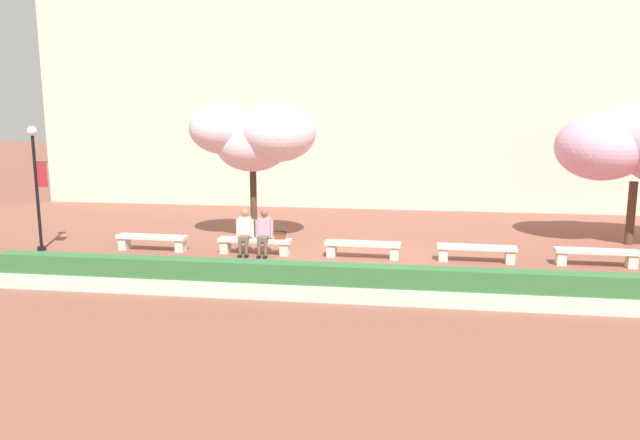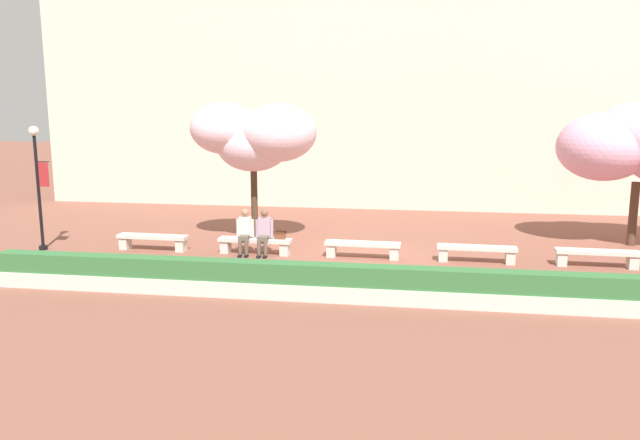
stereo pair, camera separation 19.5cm
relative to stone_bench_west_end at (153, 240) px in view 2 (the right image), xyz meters
The scene contains 13 objects.
ground_plane 6.16m from the stone_bench_west_end, ahead, with size 100.00×100.00×0.00m, color brown.
building_facade 12.87m from the stone_bench_west_end, 59.06° to the left, with size 28.78×4.00×10.12m, color beige.
stone_bench_west_end is the anchor object (origin of this frame).
stone_bench_near_west 3.07m from the stone_bench_west_end, ahead, with size 2.11×0.48×0.45m.
stone_bench_center 6.15m from the stone_bench_west_end, ahead, with size 2.11×0.48×0.45m.
stone_bench_near_east 9.22m from the stone_bench_west_end, ahead, with size 2.11×0.48×0.45m.
stone_bench_east_end 12.29m from the stone_bench_west_end, ahead, with size 2.11×0.48×0.45m.
person_seated_left 2.83m from the stone_bench_west_end, ahead, with size 0.51×0.71×1.29m.
person_seated_right 3.38m from the stone_bench_west_end, ahead, with size 0.51×0.70×1.29m.
handbag 3.81m from the stone_bench_west_end, ahead, with size 0.30×0.15×0.34m.
cherry_tree_main 4.33m from the stone_bench_west_end, 32.27° to the left, with size 3.88×2.60×4.26m.
lamp_post_with_banner 3.73m from the stone_bench_west_end, behind, with size 0.54×0.28×3.60m.
planter_hedge_foreground 7.28m from the stone_bench_west_end, 32.38° to the right, with size 16.40×0.50×0.80m.
Camera 2 is at (1.48, -16.79, 4.18)m, focal length 35.00 mm.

